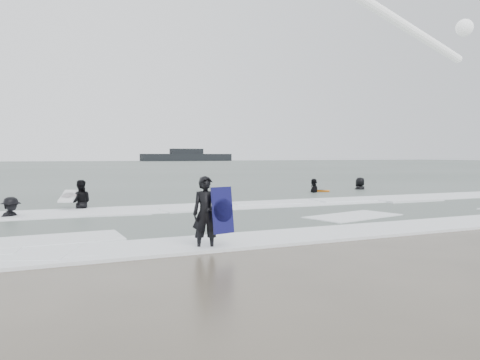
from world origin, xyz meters
name	(u,v)px	position (x,y,z in m)	size (l,w,h in m)	color
ground	(314,231)	(0.00, 0.00, 0.00)	(320.00, 320.00, 0.00)	brown
sea	(82,166)	(0.00, 80.00, 0.06)	(320.00, 320.00, 0.00)	#47544C
surfer_centre	(206,250)	(-3.38, -1.22, 0.00)	(0.57, 0.38, 1.57)	black
surfer_wading	(80,210)	(-5.29, 7.29, 0.00)	(0.80, 0.63, 1.65)	black
surfer_breaker	(11,219)	(-7.44, 5.58, 0.00)	(1.00, 0.58, 1.55)	black
surfer_right_near	(314,193)	(6.56, 10.59, 0.00)	(1.13, 0.47, 1.93)	black
surfer_right_far	(360,190)	(10.09, 11.36, 0.00)	(0.92, 0.60, 1.89)	black
surf_foam	(255,214)	(0.00, 3.70, 0.04)	(30.03, 9.06, 0.09)	white
bodyboards	(220,196)	(-0.54, 5.55, 0.50)	(13.67, 12.82, 1.25)	#10104C
vessel_horizon	(187,157)	(40.26, 149.39, 1.61)	(32.05, 5.72, 4.35)	black
airshow_jet	(370,12)	(35.71, 43.32, 21.93)	(51.26, 18.91, 8.61)	silver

